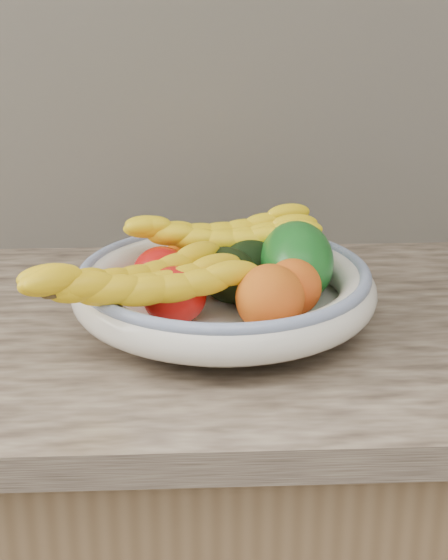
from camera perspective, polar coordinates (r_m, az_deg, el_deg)
fruit_bowl at (r=1.10m, az=0.00°, el=-0.56°), size 0.39×0.39×0.08m
clementine_back_left at (r=1.20m, az=-2.68°, el=1.51°), size 0.07×0.07×0.05m
clementine_back_right at (r=1.20m, az=1.87°, el=1.55°), size 0.07×0.07×0.05m
clementine_back_mid at (r=1.17m, az=-0.95°, el=1.14°), size 0.06×0.06×0.05m
tomato_left at (r=1.12m, az=-4.19°, el=0.49°), size 0.10×0.10×0.07m
tomato_near_left at (r=1.04m, az=-3.33°, el=-1.03°), size 0.08×0.08×0.07m
avocado_center at (r=1.10m, az=0.31°, el=0.34°), size 0.11×0.12×0.07m
avocado_right at (r=1.14m, az=1.90°, el=1.08°), size 0.12×0.13×0.07m
green_mango at (r=1.12m, az=4.81°, el=1.23°), size 0.13×0.15×0.13m
peach_front at (r=1.02m, az=3.08°, el=-1.23°), size 0.11×0.11×0.08m
peach_right at (r=1.05m, az=4.60°, el=-0.48°), size 0.09×0.09×0.07m
banana_bunch_back at (r=1.16m, az=-0.18°, el=2.68°), size 0.28×0.12×0.08m
banana_bunch_front at (r=1.01m, az=-5.79°, el=-0.60°), size 0.32×0.24×0.08m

